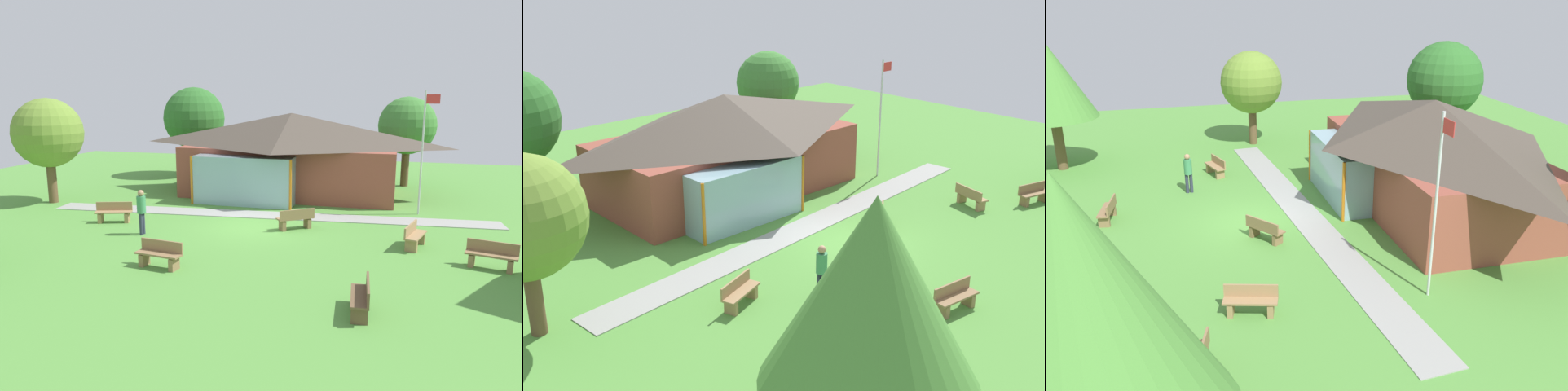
{
  "view_description": "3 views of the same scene",
  "coord_description": "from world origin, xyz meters",
  "views": [
    {
      "loc": [
        5.52,
        -18.67,
        5.33
      ],
      "look_at": [
        -0.02,
        1.21,
        1.06
      ],
      "focal_mm": 34.16,
      "sensor_mm": 36.0,
      "label": 1
    },
    {
      "loc": [
        -16.47,
        -14.09,
        9.79
      ],
      "look_at": [
        -0.53,
        2.95,
        1.09
      ],
      "focal_mm": 44.61,
      "sensor_mm": 36.0,
      "label": 2
    },
    {
      "loc": [
        19.24,
        -2.88,
        8.54
      ],
      "look_at": [
        0.58,
        1.95,
        1.09
      ],
      "focal_mm": 38.15,
      "sensor_mm": 36.0,
      "label": 3
    }
  ],
  "objects": [
    {
      "name": "tree_lawn_corner",
      "position": [
        -8.69,
        -7.99,
        4.31
      ],
      "size": [
        4.02,
        4.02,
        6.16
      ],
      "color": "brown",
      "rests_on": "ground_plane"
    },
    {
      "name": "bench_lawn_far_right",
      "position": [
        8.47,
        -2.71,
        0.4
      ],
      "size": [
        1.56,
        0.82,
        0.84
      ],
      "rotation": [
        0.0,
        0.0,
        2.88
      ],
      "color": "olive",
      "rests_on": "ground_plane"
    },
    {
      "name": "bench_front_center",
      "position": [
        -1.46,
        -5.35,
        0.4
      ],
      "size": [
        1.55,
        0.64,
        0.84
      ],
      "rotation": [
        0.0,
        0.0,
        3.01
      ],
      "color": "olive",
      "rests_on": "ground_plane"
    },
    {
      "name": "visitor_strolling_lawn",
      "position": [
        -3.8,
        -2.19,
        1.02
      ],
      "size": [
        0.34,
        0.34,
        1.74
      ],
      "rotation": [
        0.0,
        0.0,
        1.63
      ],
      "color": "#2D3347",
      "rests_on": "ground_plane"
    },
    {
      "name": "ground_plane",
      "position": [
        0.0,
        0.0,
        0.0
      ],
      "size": [
        44.0,
        44.0,
        0.0
      ],
      "primitive_type": "plane",
      "color": "#54933D"
    },
    {
      "name": "flagpole",
      "position": [
        6.56,
        4.06,
        3.01
      ],
      "size": [
        0.64,
        0.08,
        5.44
      ],
      "color": "silver",
      "rests_on": "ground_plane"
    },
    {
      "name": "bench_mid_right",
      "position": [
        6.22,
        -1.11,
        0.4
      ],
      "size": [
        0.82,
        1.56,
        0.84
      ],
      "rotation": [
        0.0,
        0.0,
        4.44
      ],
      "color": "#9E7A51",
      "rests_on": "ground_plane"
    },
    {
      "name": "tree_behind_pavilion_left",
      "position": [
        -7.37,
        11.49,
        3.72
      ],
      "size": [
        3.96,
        3.96,
        5.72
      ],
      "color": "brown",
      "rests_on": "ground_plane"
    },
    {
      "name": "bench_mid_left",
      "position": [
        -5.86,
        -0.83,
        0.4
      ],
      "size": [
        1.56,
        0.89,
        0.84
      ],
      "rotation": [
        0.0,
        0.0,
        3.46
      ],
      "color": "#9E7A51",
      "rests_on": "ground_plane"
    },
    {
      "name": "tree_west_hedge",
      "position": [
        -10.87,
        1.77,
        3.42
      ],
      "size": [
        3.35,
        3.35,
        5.12
      ],
      "color": "brown",
      "rests_on": "ground_plane"
    },
    {
      "name": "footpath",
      "position": [
        0.0,
        2.01,
        0.01
      ],
      "size": [
        19.87,
        3.0,
        0.03
      ],
      "primitive_type": "cube",
      "rotation": [
        0.0,
        0.0,
        0.09
      ],
      "color": "#999993",
      "rests_on": "ground_plane"
    },
    {
      "name": "tree_far_east",
      "position": [
        12.03,
        -4.39,
        4.19
      ],
      "size": [
        4.69,
        4.69,
        6.32
      ],
      "color": "brown",
      "rests_on": "ground_plane"
    },
    {
      "name": "pavilion",
      "position": [
        -0.08,
        7.08,
        2.24
      ],
      "size": [
        11.91,
        7.23,
        4.31
      ],
      "color": "brown",
      "rests_on": "ground_plane"
    },
    {
      "name": "bench_rear_near_path",
      "position": [
        1.73,
        0.11,
        0.4
      ],
      "size": [
        1.46,
        1.26,
        0.84
      ],
      "rotation": [
        0.0,
        0.0,
        0.65
      ],
      "color": "olive",
      "rests_on": "ground_plane"
    }
  ]
}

